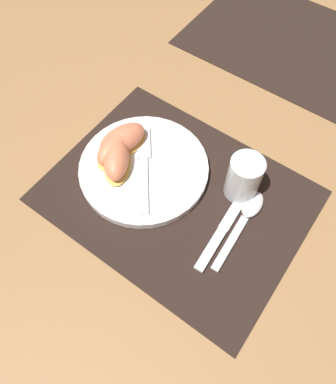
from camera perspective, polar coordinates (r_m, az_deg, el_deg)
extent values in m
plane|color=#A37547|center=(0.70, 1.31, -0.60)|extent=(3.00, 3.00, 0.00)
cube|color=black|center=(0.70, 1.32, -0.52)|extent=(0.46, 0.35, 0.00)
cube|color=black|center=(1.03, 17.77, 21.17)|extent=(0.46, 0.35, 0.00)
cylinder|color=white|center=(0.72, -3.70, 3.61)|extent=(0.25, 0.25, 0.02)
cylinder|color=silver|center=(0.67, 11.45, 2.14)|extent=(0.06, 0.06, 0.09)
cylinder|color=yellow|center=(0.69, 11.12, 1.12)|extent=(0.05, 0.05, 0.04)
cube|color=silver|center=(0.65, 6.53, -8.65)|extent=(0.02, 0.09, 0.01)
cube|color=silver|center=(0.70, 10.88, -1.43)|extent=(0.03, 0.13, 0.01)
cube|color=silver|center=(0.66, 9.44, -7.66)|extent=(0.02, 0.12, 0.01)
ellipsoid|color=silver|center=(0.69, 12.75, -1.85)|extent=(0.04, 0.06, 0.01)
cube|color=silver|center=(0.68, -3.62, 1.06)|extent=(0.09, 0.10, 0.00)
cube|color=silver|center=(0.74, -3.72, 7.49)|extent=(0.07, 0.07, 0.00)
ellipsoid|color=#F7C656|center=(0.74, -6.84, 7.12)|extent=(0.08, 0.11, 0.01)
ellipsoid|color=#F4845B|center=(0.72, -6.99, 7.99)|extent=(0.08, 0.11, 0.05)
ellipsoid|color=#F7C656|center=(0.73, -7.69, 6.17)|extent=(0.05, 0.10, 0.01)
ellipsoid|color=#F4845B|center=(0.71, -7.86, 7.04)|extent=(0.04, 0.10, 0.05)
ellipsoid|color=#F7C656|center=(0.71, -7.72, 4.35)|extent=(0.10, 0.11, 0.01)
ellipsoid|color=#F4845B|center=(0.70, -7.90, 5.21)|extent=(0.10, 0.11, 0.05)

